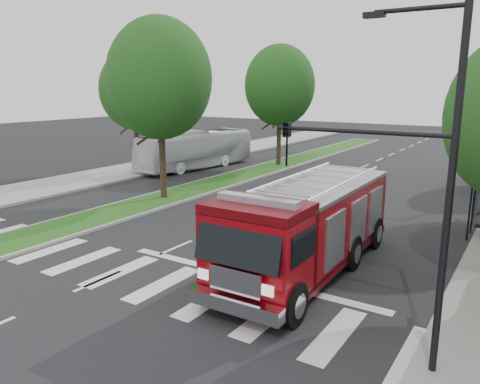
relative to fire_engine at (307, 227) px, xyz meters
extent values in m
plane|color=black|center=(-5.47, -0.62, -1.63)|extent=(140.00, 140.00, 0.00)
cube|color=gray|center=(-19.97, 9.38, -1.55)|extent=(5.00, 80.00, 0.15)
cube|color=gray|center=(-11.47, 17.38, -1.56)|extent=(3.00, 50.00, 0.14)
cube|color=#194A15|center=(-11.47, 17.38, -1.48)|extent=(2.60, 49.50, 0.02)
cylinder|color=black|center=(4.33, 6.78, -0.38)|extent=(0.08, 0.08, 2.50)
cylinder|color=black|center=(4.33, 7.98, -0.38)|extent=(0.08, 0.08, 2.50)
cylinder|color=black|center=(-11.47, 5.38, 0.68)|extent=(0.36, 0.36, 4.62)
ellipsoid|color=#0F3913|center=(-11.47, 5.38, 5.20)|extent=(5.80, 5.80, 6.67)
cylinder|color=black|center=(-11.47, 19.38, 0.57)|extent=(0.36, 0.36, 4.40)
ellipsoid|color=#0F3913|center=(-11.47, 19.38, 4.87)|extent=(5.60, 5.60, 6.44)
cylinder|color=black|center=(-19.47, 11.38, 0.46)|extent=(0.36, 0.36, 4.18)
ellipsoid|color=#0F3913|center=(-19.47, 11.38, 4.55)|extent=(5.20, 5.20, 5.98)
cylinder|color=black|center=(5.03, -4.12, 2.37)|extent=(0.16, 0.16, 8.00)
cylinder|color=black|center=(4.13, -4.12, 6.27)|extent=(1.80, 0.10, 0.10)
cube|color=black|center=(3.23, -4.12, 6.22)|extent=(0.45, 0.20, 0.12)
cylinder|color=black|center=(3.03, -4.12, 3.77)|extent=(4.00, 0.10, 0.10)
imported|color=black|center=(1.23, -4.12, 3.37)|extent=(0.18, 0.22, 1.10)
cube|color=#4D0408|center=(0.00, 0.07, -1.06)|extent=(2.94, 9.56, 0.28)
cube|color=maroon|center=(-0.01, 0.98, 0.13)|extent=(2.92, 7.29, 2.27)
cube|color=maroon|center=(0.04, -3.44, 0.13)|extent=(2.86, 2.07, 2.38)
cube|color=#B2B2B7|center=(-0.01, 0.98, 1.32)|extent=(2.92, 7.29, 0.14)
cylinder|color=#B2B2B7|center=(-1.03, 0.97, 1.55)|extent=(0.19, 6.81, 0.11)
cylinder|color=#B2B2B7|center=(1.01, 0.99, 1.55)|extent=(0.19, 6.81, 0.11)
cube|color=silver|center=(0.05, -4.75, -0.95)|extent=(2.95, 0.43, 0.40)
cube|color=#8C99A5|center=(0.04, -3.44, 1.66)|extent=(2.50, 0.42, 0.20)
cylinder|color=black|center=(-1.26, -3.80, -1.00)|extent=(0.41, 1.25, 1.25)
cylinder|color=black|center=(1.35, -3.77, -1.00)|extent=(0.41, 1.25, 1.25)
cylinder|color=black|center=(-1.32, 0.97, -1.00)|extent=(0.41, 1.25, 1.25)
cylinder|color=black|center=(1.29, 1.00, -1.00)|extent=(0.41, 1.25, 1.25)
cylinder|color=black|center=(-1.35, 3.69, -1.00)|extent=(0.41, 1.25, 1.25)
cylinder|color=black|center=(1.26, 3.72, -1.00)|extent=(0.41, 1.25, 1.25)
imported|color=silver|center=(-16.58, 15.02, -0.11)|extent=(3.92, 11.13, 3.03)
camera|label=1|loc=(6.46, -14.36, 4.74)|focal=35.00mm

